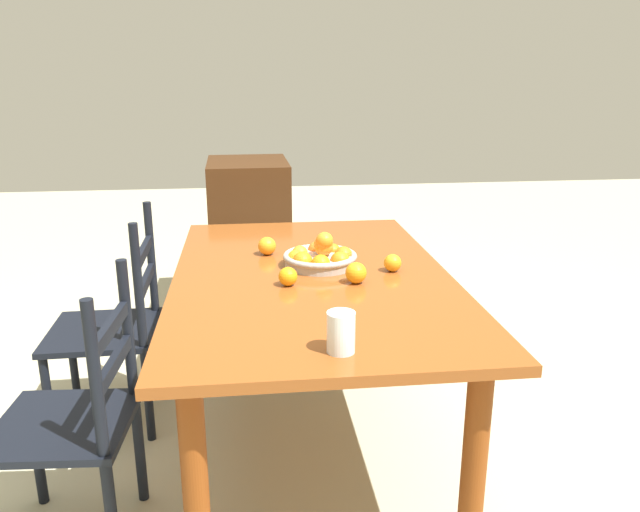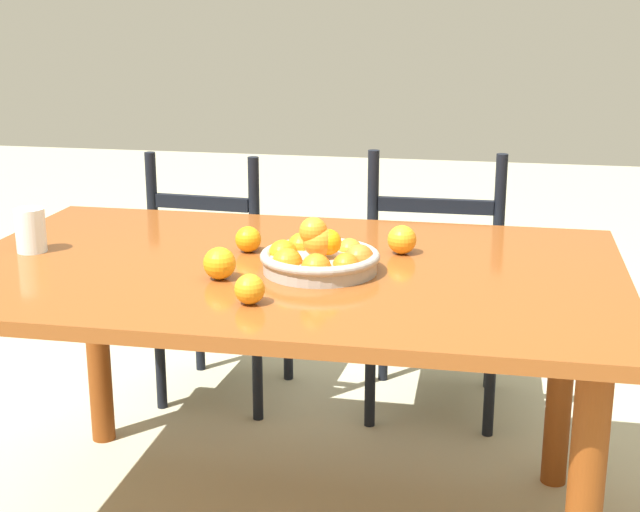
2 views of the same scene
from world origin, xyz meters
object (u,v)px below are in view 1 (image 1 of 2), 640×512
object	(u,v)px
dining_table	(312,297)
cabinet	(250,236)
chair_near_window	(76,424)
chair_by_cabinet	(114,328)
orange_loose_0	(393,263)
orange_loose_2	(288,276)
fruit_bowl	(320,257)
orange_loose_1	(356,273)
orange_loose_3	(267,246)
drinking_glass	(341,332)

from	to	relation	value
dining_table	cabinet	xyz separation A→B (m)	(1.61, 0.23, -0.17)
dining_table	chair_near_window	size ratio (longest dim) A/B	1.83
dining_table	chair_by_cabinet	world-z (taller)	chair_by_cabinet
chair_by_cabinet	dining_table	bearing A→B (deg)	68.02
orange_loose_0	orange_loose_2	bearing A→B (deg)	105.90
chair_by_cabinet	fruit_bowl	bearing A→B (deg)	74.57
fruit_bowl	orange_loose_2	bearing A→B (deg)	146.90
cabinet	fruit_bowl	size ratio (longest dim) A/B	3.28
orange_loose_0	chair_near_window	bearing A→B (deg)	110.72
orange_loose_1	orange_loose_3	size ratio (longest dim) A/B	1.03
dining_table	chair_by_cabinet	xyz separation A→B (m)	(0.32, 0.83, -0.22)
cabinet	drinking_glass	bearing A→B (deg)	-175.34
dining_table	chair_near_window	distance (m)	0.93
orange_loose_0	orange_loose_3	distance (m)	0.55
cabinet	orange_loose_0	world-z (taller)	cabinet
chair_near_window	cabinet	distance (m)	2.11
drinking_glass	orange_loose_2	bearing A→B (deg)	10.80
orange_loose_1	orange_loose_3	world-z (taller)	orange_loose_1
orange_loose_1	orange_loose_3	bearing A→B (deg)	37.56
drinking_glass	fruit_bowl	bearing A→B (deg)	-2.63
chair_by_cabinet	cabinet	bearing A→B (deg)	154.25
chair_near_window	orange_loose_0	xyz separation A→B (m)	(0.42, -1.11, 0.36)
chair_near_window	cabinet	bearing A→B (deg)	168.35
dining_table	fruit_bowl	bearing A→B (deg)	-25.28
dining_table	cabinet	size ratio (longest dim) A/B	1.73
chair_near_window	cabinet	size ratio (longest dim) A/B	0.94
orange_loose_0	orange_loose_2	world-z (taller)	same
chair_near_window	cabinet	xyz separation A→B (m)	(2.03, -0.57, 0.06)
chair_by_cabinet	cabinet	distance (m)	1.42
fruit_bowl	orange_loose_2	world-z (taller)	fruit_bowl
chair_near_window	orange_loose_0	bearing A→B (deg)	114.61
chair_by_cabinet	orange_loose_0	world-z (taller)	chair_by_cabinet
fruit_bowl	orange_loose_3	size ratio (longest dim) A/B	3.87
chair_by_cabinet	orange_loose_3	xyz separation A→B (m)	(-0.05, -0.67, 0.36)
dining_table	orange_loose_0	xyz separation A→B (m)	(-0.01, -0.31, 0.13)
cabinet	dining_table	bearing A→B (deg)	-173.12
cabinet	orange_loose_2	distance (m)	1.76
chair_near_window	fruit_bowl	bearing A→B (deg)	125.72
chair_by_cabinet	orange_loose_1	bearing A→B (deg)	64.51
dining_table	orange_loose_1	xyz separation A→B (m)	(-0.13, -0.15, 0.14)
chair_near_window	chair_by_cabinet	world-z (taller)	chair_by_cabinet
chair_by_cabinet	orange_loose_2	bearing A→B (deg)	57.69
orange_loose_2	orange_loose_0	bearing A→B (deg)	-74.10
drinking_glass	cabinet	bearing A→B (deg)	5.93
cabinet	orange_loose_1	size ratio (longest dim) A/B	12.37
orange_loose_1	drinking_glass	xyz separation A→B (m)	(-0.56, 0.14, 0.02)
dining_table	orange_loose_2	distance (m)	0.21
chair_near_window	orange_loose_2	world-z (taller)	chair_near_window
orange_loose_2	drinking_glass	bearing A→B (deg)	-169.20
orange_loose_0	orange_loose_2	size ratio (longest dim) A/B	0.99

